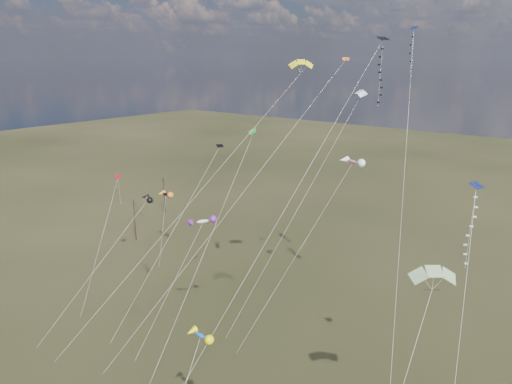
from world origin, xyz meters
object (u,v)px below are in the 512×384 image
Objects in this scene: diamond_black_high at (367,92)px; parafoil_yellow at (300,64)px; utility_pole_far at (164,195)px; novelty_black_orange at (166,194)px; utility_pole_near at (135,220)px.

parafoil_yellow is at bearing 167.08° from diamond_black_high.
novelty_black_orange reaches higher than utility_pole_far.
diamond_black_high is 1.05× the size of parafoil_yellow.
parafoil_yellow is (38.94, -5.54, 28.03)m from utility_pole_near.
parafoil_yellow reaches higher than novelty_black_orange.
parafoil_yellow is 2.90× the size of novelty_black_orange.
parafoil_yellow reaches higher than utility_pole_far.
utility_pole_near and utility_pole_far have the same top height.
diamond_black_high is at bearing -12.92° from parafoil_yellow.
novelty_black_orange is at bearing -39.32° from utility_pole_far.
utility_pole_near is 11.50m from novelty_black_orange.
utility_pole_far is at bearing 119.74° from utility_pole_near.
utility_pole_near is 16.12m from utility_pole_far.
utility_pole_far is 65.14m from diamond_black_high.
utility_pole_far is at bearing 158.88° from diamond_black_high.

